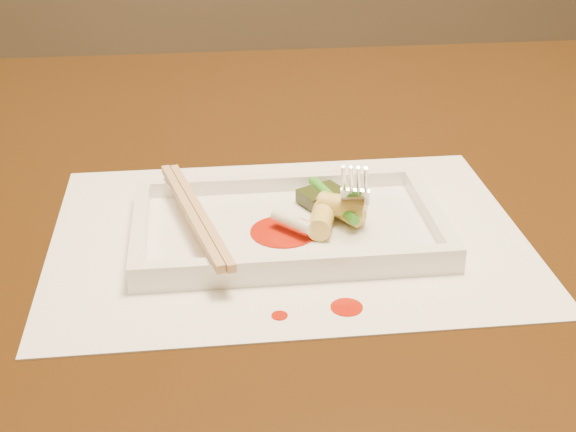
{
  "coord_description": "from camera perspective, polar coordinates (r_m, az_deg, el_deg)",
  "views": [
    {
      "loc": [
        -0.13,
        -0.72,
        1.08
      ],
      "look_at": [
        -0.07,
        -0.12,
        0.77
      ],
      "focal_mm": 50.0,
      "sensor_mm": 36.0,
      "label": 1
    }
  ],
  "objects": [
    {
      "name": "plate_rim_left",
      "position": [
        0.68,
        -10.49,
        -0.78
      ],
      "size": [
        0.01,
        0.14,
        0.01
      ],
      "primitive_type": "cube",
      "color": "white",
      "rests_on": "plate_base"
    },
    {
      "name": "chopstick_a",
      "position": [
        0.67,
        -6.98,
        0.2
      ],
      "size": [
        0.05,
        0.19,
        0.01
      ],
      "primitive_type": "cube",
      "rotation": [
        0.0,
        0.0,
        0.23
      ],
      "color": "tan",
      "rests_on": "plate_rim_near"
    },
    {
      "name": "chopstick_b",
      "position": [
        0.67,
        -6.3,
        0.23
      ],
      "size": [
        0.05,
        0.19,
        0.01
      ],
      "primitive_type": "cube",
      "rotation": [
        0.0,
        0.0,
        0.23
      ],
      "color": "tan",
      "rests_on": "plate_rim_near"
    },
    {
      "name": "plate_rim_far",
      "position": [
        0.74,
        -0.66,
        2.41
      ],
      "size": [
        0.26,
        0.01,
        0.01
      ],
      "primitive_type": "cube",
      "color": "white",
      "rests_on": "plate_base"
    },
    {
      "name": "scallion_white",
      "position": [
        0.66,
        0.31,
        -0.39
      ],
      "size": [
        0.03,
        0.04,
        0.01
      ],
      "primitive_type": "cylinder",
      "rotation": [
        1.57,
        0.0,
        0.73
      ],
      "color": "#EAEACC",
      "rests_on": "plate_base"
    },
    {
      "name": "sauce_splatter_b",
      "position": [
        0.58,
        -0.6,
        -7.09
      ],
      "size": [
        0.01,
        0.01,
        0.0
      ],
      "primitive_type": "cylinder",
      "color": "#B01705",
      "rests_on": "placemat"
    },
    {
      "name": "rice_cake_0",
      "position": [
        0.69,
        3.82,
        0.76
      ],
      "size": [
        0.04,
        0.03,
        0.02
      ],
      "primitive_type": "cylinder",
      "rotation": [
        1.57,
        0.0,
        1.4
      ],
      "color": "#E5D66B",
      "rests_on": "plate_base"
    },
    {
      "name": "plate_rim_near",
      "position": [
        0.61,
        0.8,
        -3.42
      ],
      "size": [
        0.26,
        0.01,
        0.01
      ],
      "primitive_type": "cube",
      "color": "white",
      "rests_on": "plate_base"
    },
    {
      "name": "plate_rim_right",
      "position": [
        0.7,
        10.11,
        0.32
      ],
      "size": [
        0.01,
        0.14,
        0.01
      ],
      "primitive_type": "cube",
      "color": "white",
      "rests_on": "plate_base"
    },
    {
      "name": "rice_cake_2",
      "position": [
        0.68,
        3.9,
        0.73
      ],
      "size": [
        0.04,
        0.03,
        0.02
      ],
      "primitive_type": "cylinder",
      "rotation": [
        1.57,
        0.0,
        1.14
      ],
      "color": "#E5D66B",
      "rests_on": "plate_base"
    },
    {
      "name": "plate_base",
      "position": [
        0.68,
        0.0,
        -1.04
      ],
      "size": [
        0.26,
        0.16,
        0.01
      ],
      "primitive_type": "cube",
      "color": "white",
      "rests_on": "placemat"
    },
    {
      "name": "scallion_green",
      "position": [
        0.7,
        3.24,
        1.16
      ],
      "size": [
        0.03,
        0.08,
        0.01
      ],
      "primitive_type": "cylinder",
      "rotation": [
        1.57,
        0.0,
        0.28
      ],
      "color": "#278B16",
      "rests_on": "plate_base"
    },
    {
      "name": "rice_cake_3",
      "position": [
        0.69,
        3.76,
        0.51
      ],
      "size": [
        0.04,
        0.05,
        0.02
      ],
      "primitive_type": "cylinder",
      "rotation": [
        1.57,
        0.0,
        0.59
      ],
      "color": "#E5D66B",
      "rests_on": "plate_base"
    },
    {
      "name": "sauce_blob_0",
      "position": [
        0.67,
        -0.33,
        -1.12
      ],
      "size": [
        0.06,
        0.06,
        0.0
      ],
      "primitive_type": "cylinder",
      "color": "#B01705",
      "rests_on": "plate_base"
    },
    {
      "name": "rice_cake_1",
      "position": [
        0.67,
        2.41,
        -0.26
      ],
      "size": [
        0.03,
        0.04,
        0.02
      ],
      "primitive_type": "cylinder",
      "rotation": [
        1.57,
        0.0,
        2.87
      ],
      "color": "#E5D66B",
      "rests_on": "plate_base"
    },
    {
      "name": "veg_piece",
      "position": [
        0.72,
        2.41,
        1.44
      ],
      "size": [
        0.05,
        0.04,
        0.01
      ],
      "primitive_type": "cube",
      "rotation": [
        0.0,
        0.0,
        0.48
      ],
      "color": "black",
      "rests_on": "plate_base"
    },
    {
      "name": "fork",
      "position": [
        0.68,
        5.75,
        5.83
      ],
      "size": [
        0.09,
        0.1,
        0.14
      ],
      "primitive_type": null,
      "color": "silver",
      "rests_on": "plate_base"
    },
    {
      "name": "placemat",
      "position": [
        0.69,
        0.0,
        -1.39
      ],
      "size": [
        0.4,
        0.3,
        0.0
      ],
      "primitive_type": "cube",
      "color": "white",
      "rests_on": "table"
    },
    {
      "name": "sauce_splatter_a",
      "position": [
        0.59,
        4.19,
        -6.48
      ],
      "size": [
        0.02,
        0.02,
        0.0
      ],
      "primitive_type": "cylinder",
      "color": "#B01705",
      "rests_on": "placemat"
    },
    {
      "name": "table",
      "position": [
        0.85,
        3.42,
        -3.2
      ],
      "size": [
        1.4,
        0.9,
        0.75
      ],
      "color": "black",
      "rests_on": "ground"
    }
  ]
}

